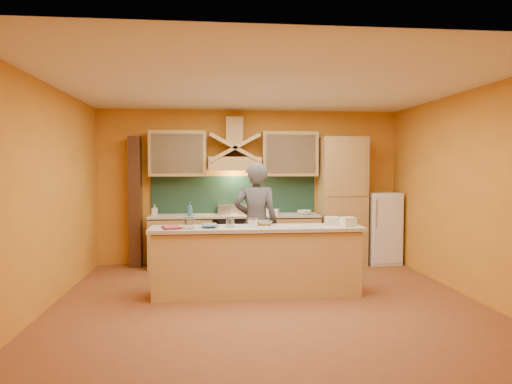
{
  "coord_description": "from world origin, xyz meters",
  "views": [
    {
      "loc": [
        -0.73,
        -5.86,
        1.74
      ],
      "look_at": [
        -0.05,
        0.9,
        1.39
      ],
      "focal_mm": 32.0,
      "sensor_mm": 36.0,
      "label": 1
    }
  ],
  "objects": [
    {
      "name": "person",
      "position": [
        -0.05,
        0.94,
        0.91
      ],
      "size": [
        0.72,
        0.53,
        1.83
      ],
      "primitive_type": "imported",
      "rotation": [
        0.0,
        0.0,
        3.0
      ],
      "color": "#4C4C51",
      "rests_on": "floor"
    },
    {
      "name": "mixing_bowl",
      "position": [
        0.01,
        0.45,
        0.98
      ],
      "size": [
        0.27,
        0.27,
        0.06
      ],
      "primitive_type": "imported",
      "rotation": [
        0.0,
        0.0,
        0.08
      ],
      "color": "white",
      "rests_on": "island_top"
    },
    {
      "name": "ceiling",
      "position": [
        0.0,
        0.0,
        2.8
      ],
      "size": [
        5.5,
        5.0,
        0.01
      ],
      "primitive_type": "cube",
      "color": "white",
      "rests_on": "wall_back"
    },
    {
      "name": "wall_left",
      "position": [
        -2.75,
        0.0,
        1.4
      ],
      "size": [
        0.02,
        5.0,
        2.8
      ],
      "primitive_type": "cube",
      "color": "orange",
      "rests_on": "floor"
    },
    {
      "name": "soap_bottle_b",
      "position": [
        -1.08,
        2.03,
        1.04
      ],
      "size": [
        0.13,
        0.13,
        0.24
      ],
      "primitive_type": "imported",
      "rotation": [
        0.0,
        0.0,
        0.74
      ],
      "color": "teal",
      "rests_on": "counter_top"
    },
    {
      "name": "counter_top",
      "position": [
        -0.3,
        2.2,
        0.9
      ],
      "size": [
        3.0,
        0.62,
        0.04
      ],
      "primitive_type": "cube",
      "color": "beige",
      "rests_on": "base_cabinet_left"
    },
    {
      "name": "fridge",
      "position": [
        2.4,
        2.2,
        0.65
      ],
      "size": [
        0.58,
        0.6,
        1.3
      ],
      "primitive_type": "cube",
      "color": "white",
      "rests_on": "floor"
    },
    {
      "name": "book_upper",
      "position": [
        -0.85,
        0.27,
        0.98
      ],
      "size": [
        0.24,
        0.31,
        0.02
      ],
      "primitive_type": "imported",
      "rotation": [
        0.0,
        0.0,
        0.11
      ],
      "color": "teal",
      "rests_on": "island_top"
    },
    {
      "name": "wall_back",
      "position": [
        0.0,
        2.5,
        1.4
      ],
      "size": [
        5.5,
        0.02,
        2.8
      ],
      "primitive_type": "cube",
      "color": "orange",
      "rests_on": "floor"
    },
    {
      "name": "island_top",
      "position": [
        -0.1,
        0.3,
        0.92
      ],
      "size": [
        2.9,
        0.62,
        0.05
      ],
      "primitive_type": "cube",
      "color": "beige",
      "rests_on": "island_body"
    },
    {
      "name": "trim_column_left",
      "position": [
        -2.05,
        2.35,
        1.15
      ],
      "size": [
        0.2,
        0.3,
        2.3
      ],
      "primitive_type": "cube",
      "color": "#472816",
      "rests_on": "floor"
    },
    {
      "name": "jar_large",
      "position": [
        -1.01,
        0.19,
        1.02
      ],
      "size": [
        0.17,
        0.17,
        0.15
      ],
      "primitive_type": "cylinder",
      "rotation": [
        0.0,
        0.0,
        -0.15
      ],
      "color": "white",
      "rests_on": "island_top"
    },
    {
      "name": "book_lower",
      "position": [
        -1.35,
        0.2,
        0.96
      ],
      "size": [
        0.3,
        0.36,
        0.03
      ],
      "primitive_type": "imported",
      "rotation": [
        0.0,
        0.0,
        0.29
      ],
      "color": "#AB3D3D",
      "rests_on": "island_top"
    },
    {
      "name": "island_body",
      "position": [
        -0.1,
        0.3,
        0.44
      ],
      "size": [
        2.8,
        0.55,
        0.88
      ],
      "primitive_type": "cube",
      "color": "#DDB871",
      "rests_on": "floor"
    },
    {
      "name": "upper_cabinet_left",
      "position": [
        -1.3,
        2.33,
        2.0
      ],
      "size": [
        1.0,
        0.35,
        0.8
      ],
      "primitive_type": "cube",
      "color": "tan",
      "rests_on": "wall_back"
    },
    {
      "name": "dish_rack",
      "position": [
        0.35,
        2.15,
        0.97
      ],
      "size": [
        0.31,
        0.27,
        0.09
      ],
      "primitive_type": "cube",
      "rotation": [
        0.0,
        0.0,
        -0.28
      ],
      "color": "silver",
      "rests_on": "counter_top"
    },
    {
      "name": "grocery_bag_b",
      "position": [
        0.97,
        0.37,
        1.0
      ],
      "size": [
        0.23,
        0.21,
        0.12
      ],
      "primitive_type": "cube",
      "rotation": [
        0.0,
        0.0,
        -0.35
      ],
      "color": "beige",
      "rests_on": "island_top"
    },
    {
      "name": "jar_small",
      "position": [
        -0.46,
        0.32,
        1.01
      ],
      "size": [
        0.15,
        0.15,
        0.13
      ],
      "primitive_type": "cylinder",
      "rotation": [
        0.0,
        0.0,
        -0.41
      ],
      "color": "silver",
      "rests_on": "island_top"
    },
    {
      "name": "base_cabinet_left",
      "position": [
        -1.25,
        2.2,
        0.43
      ],
      "size": [
        1.1,
        0.6,
        0.86
      ],
      "primitive_type": "cube",
      "color": "tan",
      "rests_on": "floor"
    },
    {
      "name": "wall_front",
      "position": [
        0.0,
        -2.5,
        1.4
      ],
      "size": [
        5.5,
        0.02,
        2.8
      ],
      "primitive_type": "cube",
      "color": "orange",
      "rests_on": "floor"
    },
    {
      "name": "kitchen_scale",
      "position": [
        -0.16,
        0.3,
        0.99
      ],
      "size": [
        0.12,
        0.12,
        0.1
      ],
      "primitive_type": "cube",
      "rotation": [
        0.0,
        0.0,
        0.04
      ],
      "color": "white",
      "rests_on": "island_top"
    },
    {
      "name": "pot_large",
      "position": [
        -0.49,
        2.22,
        0.98
      ],
      "size": [
        0.26,
        0.26,
        0.17
      ],
      "primitive_type": "cylinder",
      "rotation": [
        0.0,
        0.0,
        0.15
      ],
      "color": "#B9BAC1",
      "rests_on": "stove"
    },
    {
      "name": "backsplash",
      "position": [
        -0.3,
        2.48,
        1.25
      ],
      "size": [
        3.0,
        0.03,
        0.7
      ],
      "primitive_type": "cube",
      "color": "#173327",
      "rests_on": "wall_back"
    },
    {
      "name": "hood_chimney",
      "position": [
        -0.3,
        2.35,
        2.4
      ],
      "size": [
        0.3,
        0.3,
        0.5
      ],
      "primitive_type": "cube",
      "color": "tan",
      "rests_on": "wall_back"
    },
    {
      "name": "stove",
      "position": [
        -0.3,
        2.2,
        0.45
      ],
      "size": [
        0.6,
        0.58,
        0.9
      ],
      "primitive_type": "cube",
      "color": "black",
      "rests_on": "floor"
    },
    {
      "name": "floor",
      "position": [
        0.0,
        0.0,
        0.0
      ],
      "size": [
        5.5,
        5.0,
        0.01
      ],
      "primitive_type": "cube",
      "color": "brown",
      "rests_on": "ground"
    },
    {
      "name": "grocery_bag_a",
      "position": [
        1.15,
        0.21,
        1.01
      ],
      "size": [
        0.23,
        0.21,
        0.12
      ],
      "primitive_type": "cube",
      "rotation": [
        0.0,
        0.0,
        0.34
      ],
      "color": "beige",
      "rests_on": "island_top"
    },
    {
      "name": "pot_small",
      "position": [
        -0.12,
        2.21,
        0.97
      ],
      "size": [
        0.29,
        0.29,
        0.15
      ],
      "primitive_type": "cylinder",
      "rotation": [
        0.0,
        0.0,
        0.38
      ],
      "color": "silver",
      "rests_on": "stove"
    },
    {
      "name": "soap_bottle_a",
      "position": [
        -1.7,
        2.18,
        1.02
      ],
      "size": [
        0.1,
        0.1,
        0.19
      ],
      "primitive_type": "imported",
      "rotation": [
        0.0,
        0.0,
        -0.12
      ],
      "color": "silver",
      "rests_on": "counter_top"
    },
    {
      "name": "base_cabinet_right",
      "position": [
        0.65,
        2.2,
        0.43
      ],
      "size": [
        1.1,
        0.6,
        0.86
      ],
      "primitive_type": "cube",
      "color": "tan",
      "rests_on": "floor"
    },
    {
      "name": "wall_right",
      "position": [
        2.75,
        0.0,
        1.4
      ],
      "size": [
        0.02,
        5.0,
        2.8
      ],
      "primitive_type": "cube",
      "color": "orange",
      "rests_on": "floor"
    },
    {
      "name": "upper_cabinet_right",
      "position": [
        0.7,
        2.33,
        2.0
      ],
      "size": [
        1.0,
        0.35,
        0.8
      ],
      "primitive_type": "cube",
      "color": "tan",
      "rests_on": "wall_back"
    },
    {
      "name": "range_hood",
      "position": [
        -0.3,
        2.25,
        1.82
      ],
      "size": [
        0.92,
        0.5,
        0.24
      ],
      "primitive_type": "cube",
      "color": "tan",
      "rests_on": "wall_back"
    },
    {
      "name": "cloth",
      "position": [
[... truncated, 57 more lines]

